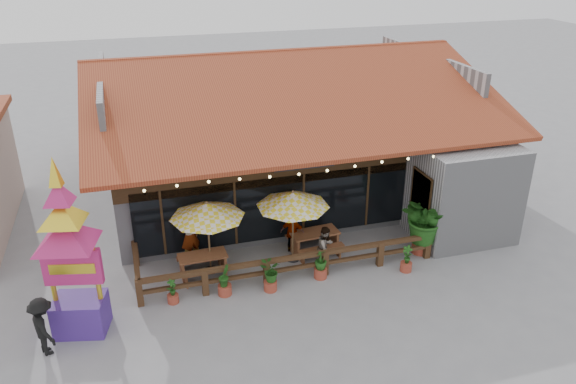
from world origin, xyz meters
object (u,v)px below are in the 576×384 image
object	(u,v)px
umbrella_left	(207,211)
tropical_plant	(424,218)
thai_sign_tower	(67,238)
pedestrian	(43,326)
picnic_table_left	(203,261)
umbrella_right	(293,200)
picnic_table_right	(314,238)

from	to	relation	value
umbrella_left	tropical_plant	world-z (taller)	umbrella_left
thai_sign_tower	pedestrian	world-z (taller)	thai_sign_tower
picnic_table_left	pedestrian	world-z (taller)	pedestrian
picnic_table_left	thai_sign_tower	size ratio (longest dim) A/B	0.28
picnic_table_left	umbrella_left	bearing A→B (deg)	30.39
umbrella_left	picnic_table_left	bearing A→B (deg)	-149.61
umbrella_left	tropical_plant	xyz separation A→B (m)	(7.40, -0.92, -0.92)
picnic_table_left	umbrella_right	bearing A→B (deg)	1.53
umbrella_right	picnic_table_right	size ratio (longest dim) A/B	1.80
umbrella_right	tropical_plant	size ratio (longest dim) A/B	1.36
umbrella_left	picnic_table_right	bearing A→B (deg)	2.78
picnic_table_left	tropical_plant	xyz separation A→B (m)	(7.68, -0.76, 0.85)
picnic_table_left	picnic_table_right	bearing A→B (deg)	4.84
umbrella_right	thai_sign_tower	size ratio (longest dim) A/B	0.57
tropical_plant	umbrella_left	bearing A→B (deg)	172.95
umbrella_left	tropical_plant	distance (m)	7.52
umbrella_right	picnic_table_left	world-z (taller)	umbrella_right
thai_sign_tower	tropical_plant	distance (m)	11.61
picnic_table_right	umbrella_right	bearing A→B (deg)	-163.78
umbrella_left	pedestrian	bearing A→B (deg)	-150.68
umbrella_right	picnic_table_left	distance (m)	3.62
picnic_table_left	picnic_table_right	world-z (taller)	picnic_table_right
picnic_table_left	tropical_plant	size ratio (longest dim) A/B	0.68
umbrella_right	picnic_table_left	xyz separation A→B (m)	(-3.14, -0.08, -1.80)
picnic_table_right	pedestrian	world-z (taller)	pedestrian
umbrella_left	pedestrian	world-z (taller)	umbrella_left
picnic_table_left	pedestrian	distance (m)	5.34
picnic_table_right	thai_sign_tower	bearing A→B (deg)	-164.20
picnic_table_left	tropical_plant	bearing A→B (deg)	-5.63
pedestrian	picnic_table_left	bearing A→B (deg)	-86.20
picnic_table_right	pedestrian	xyz separation A→B (m)	(-8.67, -2.94, 0.31)
umbrella_left	thai_sign_tower	xyz separation A→B (m)	(-4.03, -2.02, 0.74)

